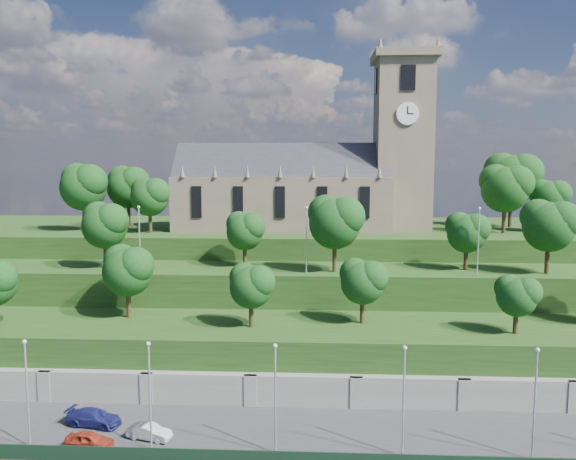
# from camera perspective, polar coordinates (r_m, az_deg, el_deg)

# --- Properties ---
(promenade) EXTENTS (160.00, 12.00, 2.00)m
(promenade) POSITION_cam_1_polar(r_m,az_deg,el_deg) (51.49, 1.39, -20.90)
(promenade) COLOR #2D2D30
(promenade) RESTS_ON ground
(fence) EXTENTS (160.00, 0.10, 1.20)m
(fence) POSITION_cam_1_polar(r_m,az_deg,el_deg) (45.98, 1.21, -22.24)
(fence) COLOR #152F1D
(fence) RESTS_ON promenade
(retaining_wall) EXTENTS (160.00, 2.10, 5.00)m
(retaining_wall) POSITION_cam_1_polar(r_m,az_deg,el_deg) (56.23, 1.56, -16.72)
(retaining_wall) COLOR slate
(retaining_wall) RESTS_ON ground
(embankment_lower) EXTENTS (160.00, 12.00, 8.00)m
(embankment_lower) POSITION_cam_1_polar(r_m,az_deg,el_deg) (61.29, 1.70, -13.20)
(embankment_lower) COLOR #1B3712
(embankment_lower) RESTS_ON ground
(embankment_upper) EXTENTS (160.00, 10.00, 12.00)m
(embankment_upper) POSITION_cam_1_polar(r_m,az_deg,el_deg) (71.17, 1.89, -8.67)
(embankment_upper) COLOR #1B3712
(embankment_upper) RESTS_ON ground
(hilltop) EXTENTS (160.00, 32.00, 15.00)m
(hilltop) POSITION_cam_1_polar(r_m,az_deg,el_deg) (91.29, 2.12, -4.27)
(hilltop) COLOR #1B3712
(hilltop) RESTS_ON ground
(church) EXTENTS (38.60, 12.35, 27.60)m
(church) POSITION_cam_1_polar(r_m,az_deg,el_deg) (85.64, 2.66, 5.13)
(church) COLOR brown
(church) RESTS_ON hilltop
(trees_lower) EXTENTS (69.14, 9.12, 8.10)m
(trees_lower) POSITION_cam_1_polar(r_m,az_deg,el_deg) (59.32, -1.68, -4.98)
(trees_lower) COLOR black
(trees_lower) RESTS_ON embankment_lower
(trees_upper) EXTENTS (59.66, 8.43, 9.25)m
(trees_upper) POSITION_cam_1_polar(r_m,az_deg,el_deg) (67.93, 5.72, 0.62)
(trees_upper) COLOR black
(trees_upper) RESTS_ON embankment_upper
(trees_hilltop) EXTENTS (74.99, 16.63, 11.72)m
(trees_hilltop) POSITION_cam_1_polar(r_m,az_deg,el_deg) (85.04, 4.90, 4.65)
(trees_hilltop) COLOR black
(trees_hilltop) RESTS_ON hilltop
(lamp_posts_promenade) EXTENTS (60.36, 0.36, 9.00)m
(lamp_posts_promenade) POSITION_cam_1_polar(r_m,az_deg,el_deg) (45.80, -1.30, -16.07)
(lamp_posts_promenade) COLOR #B2B2B7
(lamp_posts_promenade) RESTS_ON promenade
(lamp_posts_upper) EXTENTS (40.36, 0.36, 7.95)m
(lamp_posts_upper) POSITION_cam_1_polar(r_m,az_deg,el_deg) (66.15, 1.88, -0.48)
(lamp_posts_upper) COLOR #B2B2B7
(lamp_posts_upper) RESTS_ON embankment_upper
(car_left) EXTENTS (4.06, 2.09, 1.32)m
(car_left) POSITION_cam_1_polar(r_m,az_deg,el_deg) (51.05, -19.51, -19.46)
(car_left) COLOR maroon
(car_left) RESTS_ON promenade
(car_middle) EXTENTS (3.96, 2.16, 1.24)m
(car_middle) POSITION_cam_1_polar(r_m,az_deg,el_deg) (51.11, -13.89, -19.29)
(car_middle) COLOR #9A9A9E
(car_middle) RESTS_ON promenade
(car_right) EXTENTS (5.19, 2.87, 1.42)m
(car_right) POSITION_cam_1_polar(r_m,az_deg,el_deg) (54.71, -19.11, -17.56)
(car_right) COLOR #171A52
(car_right) RESTS_ON promenade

